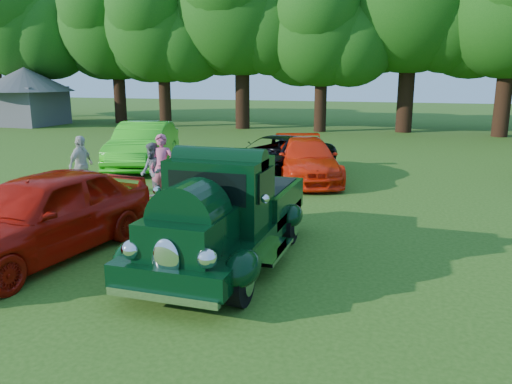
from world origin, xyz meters
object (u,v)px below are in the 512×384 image
(hero_pickup, at_px, (225,216))
(spectator_white, at_px, (81,165))
(spectator_pink, at_px, (162,168))
(red_convertible, at_px, (42,215))
(back_car_lime, at_px, (143,145))
(spectator_grey, at_px, (153,172))
(back_car_orange, at_px, (306,160))
(gazebo, at_px, (26,90))
(back_car_black, at_px, (276,156))

(hero_pickup, relative_size, spectator_white, 2.95)
(spectator_white, bearing_deg, spectator_pink, -87.85)
(red_convertible, relative_size, spectator_white, 2.82)
(back_car_lime, distance_m, spectator_pink, 5.37)
(back_car_lime, bearing_deg, red_convertible, -87.53)
(back_car_lime, relative_size, spectator_grey, 3.19)
(spectator_grey, bearing_deg, spectator_pink, 54.17)
(back_car_orange, relative_size, gazebo, 0.72)
(spectator_pink, xyz_separation_m, spectator_white, (-2.51, -0.11, -0.06))
(red_convertible, relative_size, back_car_orange, 1.04)
(hero_pickup, distance_m, back_car_orange, 7.65)
(back_car_orange, bearing_deg, back_car_black, 143.92)
(back_car_lime, bearing_deg, spectator_white, -98.68)
(back_car_orange, bearing_deg, spectator_white, -165.31)
(red_convertible, height_order, gazebo, gazebo)
(back_car_lime, relative_size, back_car_orange, 1.09)
(back_car_lime, height_order, spectator_white, spectator_white)
(back_car_lime, height_order, back_car_black, back_car_lime)
(hero_pickup, height_order, spectator_white, hero_pickup)
(back_car_orange, distance_m, spectator_pink, 5.00)
(back_car_lime, distance_m, back_car_orange, 6.28)
(spectator_pink, bearing_deg, back_car_lime, 118.42)
(hero_pickup, xyz_separation_m, back_car_black, (-1.25, 7.95, -0.18))
(back_car_lime, bearing_deg, back_car_black, -18.36)
(back_car_lime, relative_size, spectator_pink, 2.77)
(hero_pickup, bearing_deg, spectator_grey, 133.69)
(back_car_orange, height_order, gazebo, gazebo)
(hero_pickup, height_order, back_car_black, hero_pickup)
(back_car_black, bearing_deg, back_car_lime, -159.70)
(back_car_black, bearing_deg, red_convertible, -81.07)
(back_car_black, bearing_deg, back_car_orange, 6.73)
(hero_pickup, relative_size, spectator_grey, 3.17)
(spectator_pink, bearing_deg, spectator_grey, -175.37)
(spectator_grey, xyz_separation_m, gazebo, (-18.78, 16.46, 1.61))
(spectator_pink, bearing_deg, back_car_orange, 43.90)
(spectator_white, bearing_deg, hero_pickup, -122.59)
(red_convertible, bearing_deg, back_car_lime, 115.56)
(spectator_pink, relative_size, spectator_grey, 1.15)
(hero_pickup, distance_m, spectator_pink, 5.00)
(red_convertible, relative_size, spectator_grey, 3.02)
(red_convertible, relative_size, gazebo, 0.74)
(hero_pickup, bearing_deg, red_convertible, -166.25)
(red_convertible, bearing_deg, hero_pickup, 20.53)
(hero_pickup, height_order, back_car_orange, hero_pickup)
(gazebo, bearing_deg, spectator_white, -44.97)
(red_convertible, height_order, spectator_white, spectator_white)
(spectator_pink, bearing_deg, spectator_white, 175.45)
(back_car_lime, xyz_separation_m, spectator_grey, (2.85, -4.43, -0.04))
(spectator_grey, bearing_deg, back_car_lime, 165.27)
(back_car_orange, xyz_separation_m, spectator_pink, (-3.15, -3.87, 0.24))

